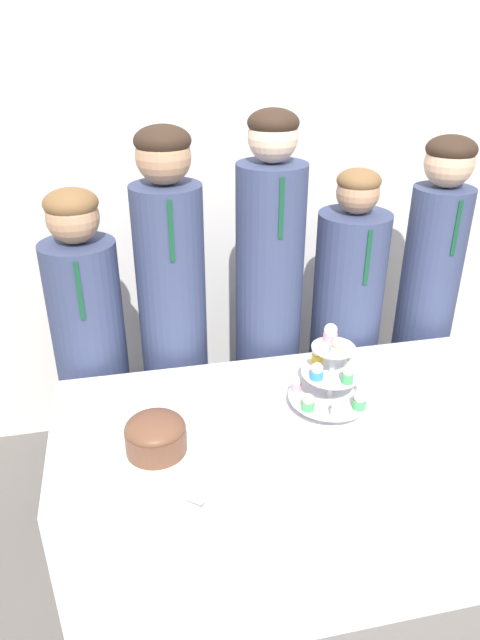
% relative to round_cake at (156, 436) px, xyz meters
% --- Properties ---
extents(ground_plane, '(16.00, 16.00, 0.00)m').
position_rel_round_cake_xyz_m(ground_plane, '(0.53, -0.20, -0.82)').
color(ground_plane, '#605B56').
extents(wall_back, '(9.00, 0.06, 2.70)m').
position_rel_round_cake_xyz_m(wall_back, '(0.53, 1.23, 0.53)').
color(wall_back, silver).
rests_on(wall_back, ground_plane).
extents(table, '(1.71, 0.67, 0.76)m').
position_rel_round_cake_xyz_m(table, '(0.53, 0.13, -0.44)').
color(table, white).
rests_on(table, ground_plane).
extents(round_cake, '(0.24, 0.24, 0.13)m').
position_rel_round_cake_xyz_m(round_cake, '(0.00, 0.00, 0.00)').
color(round_cake, white).
rests_on(round_cake, table).
extents(cake_knife, '(0.24, 0.19, 0.01)m').
position_rel_round_cake_xyz_m(cake_knife, '(-0.05, -0.12, -0.06)').
color(cake_knife, silver).
rests_on(cake_knife, table).
extents(cupcake_stand, '(0.28, 0.28, 0.30)m').
position_rel_round_cake_xyz_m(cupcake_stand, '(0.59, 0.11, 0.06)').
color(cupcake_stand, silver).
rests_on(cupcake_stand, table).
extents(student_0, '(0.28, 0.28, 1.42)m').
position_rel_round_cake_xyz_m(student_0, '(-0.20, 0.65, -0.14)').
color(student_0, '#384266').
rests_on(student_0, ground_plane).
extents(student_1, '(0.26, 0.27, 1.62)m').
position_rel_round_cake_xyz_m(student_1, '(0.13, 0.65, -0.03)').
color(student_1, '#384266').
rests_on(student_1, ground_plane).
extents(student_2, '(0.27, 0.27, 1.66)m').
position_rel_round_cake_xyz_m(student_2, '(0.52, 0.65, -0.02)').
color(student_2, '#384266').
rests_on(student_2, ground_plane).
extents(student_3, '(0.29, 0.30, 1.43)m').
position_rel_round_cake_xyz_m(student_3, '(0.86, 0.65, -0.15)').
color(student_3, '#384266').
rests_on(student_3, ground_plane).
extents(student_4, '(0.25, 0.25, 1.54)m').
position_rel_round_cake_xyz_m(student_4, '(1.23, 0.65, -0.06)').
color(student_4, '#384266').
rests_on(student_4, ground_plane).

